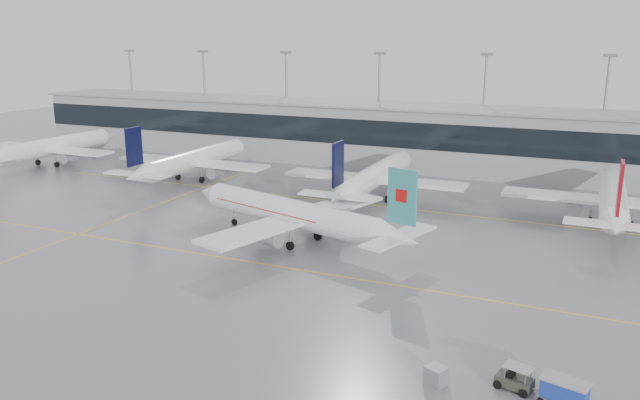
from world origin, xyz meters
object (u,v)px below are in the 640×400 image
at_px(air_canada_jet, 297,215).
at_px(baggage_cart, 564,391).
at_px(gse_unit, 436,376).
at_px(baggage_tug, 514,381).

relative_size(air_canada_jet, baggage_cart, 10.05).
xyz_separation_m(air_canada_jet, baggage_cart, (33.18, -25.27, -2.54)).
distance_m(air_canada_jet, baggage_cart, 41.78).
bearing_deg(air_canada_jet, gse_unit, 149.82).
distance_m(air_canada_jet, gse_unit, 35.71).
relative_size(baggage_tug, gse_unit, 2.76).
distance_m(air_canada_jet, baggage_tug, 38.53).
distance_m(baggage_cart, gse_unit, 9.01).
bearing_deg(air_canada_jet, baggage_cart, 159.65).
height_order(air_canada_jet, baggage_tug, air_canada_jet).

